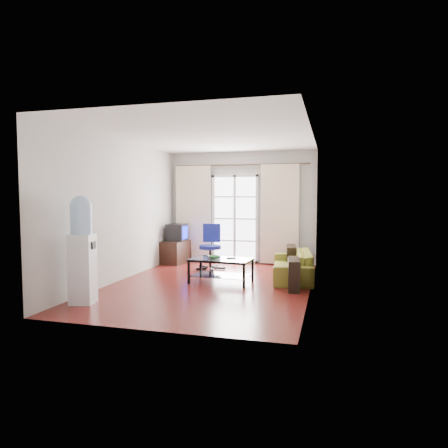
# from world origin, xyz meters

# --- Properties ---
(floor) EXTENTS (5.20, 5.20, 0.00)m
(floor) POSITION_xyz_m (0.00, 0.00, 0.00)
(floor) COLOR maroon
(floor) RESTS_ON ground
(ceiling) EXTENTS (5.20, 5.20, 0.00)m
(ceiling) POSITION_xyz_m (0.00, 0.00, 2.70)
(ceiling) COLOR white
(ceiling) RESTS_ON wall_back
(wall_back) EXTENTS (3.60, 0.02, 2.70)m
(wall_back) POSITION_xyz_m (0.00, 2.60, 1.35)
(wall_back) COLOR beige
(wall_back) RESTS_ON floor
(wall_front) EXTENTS (3.60, 0.02, 2.70)m
(wall_front) POSITION_xyz_m (0.00, -2.60, 1.35)
(wall_front) COLOR beige
(wall_front) RESTS_ON floor
(wall_left) EXTENTS (0.02, 5.20, 2.70)m
(wall_left) POSITION_xyz_m (-1.80, 0.00, 1.35)
(wall_left) COLOR beige
(wall_left) RESTS_ON floor
(wall_right) EXTENTS (0.02, 5.20, 2.70)m
(wall_right) POSITION_xyz_m (1.80, 0.00, 1.35)
(wall_right) COLOR beige
(wall_right) RESTS_ON floor
(french_door) EXTENTS (1.16, 0.06, 2.15)m
(french_door) POSITION_xyz_m (-0.15, 2.54, 1.07)
(french_door) COLOR white
(french_door) RESTS_ON wall_back
(curtain_rod) EXTENTS (3.30, 0.04, 0.04)m
(curtain_rod) POSITION_xyz_m (0.00, 2.50, 2.38)
(curtain_rod) COLOR #4C3F2D
(curtain_rod) RESTS_ON wall_back
(curtain_left) EXTENTS (0.90, 0.07, 2.35)m
(curtain_left) POSITION_xyz_m (-1.20, 2.48, 1.20)
(curtain_left) COLOR #F2E2C2
(curtain_left) RESTS_ON curtain_rod
(curtain_right) EXTENTS (0.90, 0.07, 2.35)m
(curtain_right) POSITION_xyz_m (0.95, 2.48, 1.20)
(curtain_right) COLOR #F2E2C2
(curtain_right) RESTS_ON curtain_rod
(radiator) EXTENTS (0.64, 0.12, 0.64)m
(radiator) POSITION_xyz_m (0.80, 2.50, 0.33)
(radiator) COLOR #959597
(radiator) RESTS_ON floor
(sofa) EXTENTS (2.03, 1.17, 0.54)m
(sofa) POSITION_xyz_m (1.40, 0.98, 0.27)
(sofa) COLOR brown
(sofa) RESTS_ON floor
(coffee_table) EXTENTS (1.17, 0.72, 0.46)m
(coffee_table) POSITION_xyz_m (0.15, 0.22, 0.29)
(coffee_table) COLOR silver
(coffee_table) RESTS_ON floor
(bowl) EXTENTS (0.40, 0.40, 0.06)m
(bowl) POSITION_xyz_m (0.02, 0.18, 0.48)
(bowl) COLOR #2F8132
(bowl) RESTS_ON coffee_table
(book) EXTENTS (0.28, 0.30, 0.02)m
(book) POSITION_xyz_m (-0.10, 0.25, 0.47)
(book) COLOR #AC3E15
(book) RESTS_ON coffee_table
(remote) EXTENTS (0.18, 0.14, 0.02)m
(remote) POSITION_xyz_m (0.32, 0.30, 0.47)
(remote) COLOR black
(remote) RESTS_ON coffee_table
(tv_stand) EXTENTS (0.57, 0.79, 0.54)m
(tv_stand) POSITION_xyz_m (-1.53, 2.07, 0.27)
(tv_stand) COLOR black
(tv_stand) RESTS_ON floor
(crt_tv) EXTENTS (0.46, 0.45, 0.41)m
(crt_tv) POSITION_xyz_m (-1.52, 2.13, 0.75)
(crt_tv) COLOR black
(crt_tv) RESTS_ON tv_stand
(task_chair) EXTENTS (0.77, 0.77, 1.01)m
(task_chair) POSITION_xyz_m (-0.46, 1.52, 0.30)
(task_chair) COLOR black
(task_chair) RESTS_ON floor
(water_cooler) EXTENTS (0.40, 0.40, 1.64)m
(water_cooler) POSITION_xyz_m (-1.49, -1.73, 0.86)
(water_cooler) COLOR silver
(water_cooler) RESTS_ON floor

